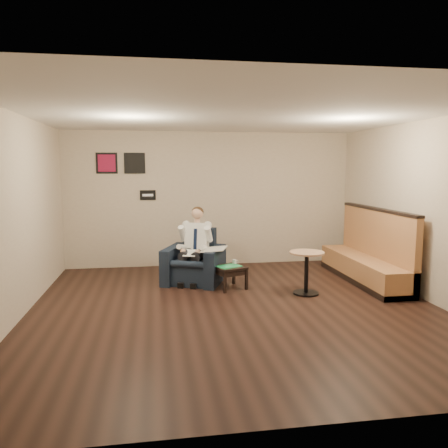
{
  "coord_description": "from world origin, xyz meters",
  "views": [
    {
      "loc": [
        -1.14,
        -6.12,
        2.06
      ],
      "look_at": [
        0.01,
        1.2,
        1.1
      ],
      "focal_mm": 35.0,
      "sensor_mm": 36.0,
      "label": 1
    }
  ],
  "objects": [
    {
      "name": "green_folder",
      "position": [
        0.07,
        1.06,
        0.39
      ],
      "size": [
        0.47,
        0.43,
        0.01
      ],
      "primitive_type": "cube",
      "rotation": [
        0.0,
        0.0,
        0.49
      ],
      "color": "#29CE6E",
      "rests_on": "side_table"
    },
    {
      "name": "wall_back",
      "position": [
        0.0,
        3.0,
        1.4
      ],
      "size": [
        6.0,
        0.02,
        2.8
      ],
      "primitive_type": "cube",
      "color": "beige",
      "rests_on": "ground"
    },
    {
      "name": "wall_right",
      "position": [
        3.0,
        0.0,
        1.4
      ],
      "size": [
        0.02,
        6.0,
        2.8
      ],
      "primitive_type": "cube",
      "color": "beige",
      "rests_on": "ground"
    },
    {
      "name": "coffee_mug",
      "position": [
        0.19,
        1.24,
        0.43
      ],
      "size": [
        0.09,
        0.09,
        0.08
      ],
      "primitive_type": "cylinder",
      "rotation": [
        0.0,
        0.0,
        0.36
      ],
      "color": "white",
      "rests_on": "side_table"
    },
    {
      "name": "wall_left",
      "position": [
        -3.0,
        0.0,
        1.4
      ],
      "size": [
        0.02,
        6.0,
        2.8
      ],
      "primitive_type": "cube",
      "color": "beige",
      "rests_on": "ground"
    },
    {
      "name": "ceiling",
      "position": [
        0.0,
        0.0,
        2.8
      ],
      "size": [
        6.0,
        6.0,
        0.02
      ],
      "primitive_type": "cube",
      "color": "white",
      "rests_on": "wall_back"
    },
    {
      "name": "lap_papers",
      "position": [
        -0.56,
        1.38,
        0.58
      ],
      "size": [
        0.3,
        0.36,
        0.01
      ],
      "primitive_type": "cube",
      "rotation": [
        0.0,
        0.0,
        -0.3
      ],
      "color": "white",
      "rests_on": "seated_man"
    },
    {
      "name": "newspaper",
      "position": [
        -0.15,
        1.35,
        0.64
      ],
      "size": [
        0.55,
        0.62,
        0.01
      ],
      "primitive_type": "cube",
      "rotation": [
        0.0,
        0.0,
        -0.32
      ],
      "color": "silver",
      "rests_on": "armchair"
    },
    {
      "name": "cafe_table",
      "position": [
        1.27,
        0.56,
        0.35
      ],
      "size": [
        0.66,
        0.66,
        0.7
      ],
      "primitive_type": "cylinder",
      "rotation": [
        0.0,
        0.0,
        0.19
      ],
      "color": "tan",
      "rests_on": "ground"
    },
    {
      "name": "art_print_left",
      "position": [
        -2.1,
        2.98,
        2.15
      ],
      "size": [
        0.42,
        0.03,
        0.42
      ],
      "primitive_type": "cube",
      "color": "#9C133B",
      "rests_on": "wall_back"
    },
    {
      "name": "seated_man",
      "position": [
        -0.53,
        1.47,
        0.65
      ],
      "size": [
        0.91,
        1.08,
        1.29
      ],
      "primitive_type": null,
      "rotation": [
        0.0,
        0.0,
        -0.37
      ],
      "color": "white",
      "rests_on": "armchair"
    },
    {
      "name": "banquette",
      "position": [
        2.59,
        1.19,
        0.66
      ],
      "size": [
        0.61,
        2.57,
        1.31
      ],
      "primitive_type": "cube",
      "color": "#AC7142",
      "rests_on": "ground"
    },
    {
      "name": "side_table",
      "position": [
        0.08,
        1.09,
        0.19
      ],
      "size": [
        0.61,
        0.61,
        0.39
      ],
      "primitive_type": "cube",
      "rotation": [
        0.0,
        0.0,
        0.36
      ],
      "color": "black",
      "rests_on": "ground"
    },
    {
      "name": "seating_sign",
      "position": [
        -1.3,
        2.98,
        1.5
      ],
      "size": [
        0.32,
        0.02,
        0.2
      ],
      "primitive_type": "cube",
      "color": "black",
      "rests_on": "wall_back"
    },
    {
      "name": "smartphone",
      "position": [
        0.08,
        1.23,
        0.39
      ],
      "size": [
        0.13,
        0.08,
        0.01
      ],
      "primitive_type": "cube",
      "rotation": [
        0.0,
        0.0,
        0.18
      ],
      "color": "black",
      "rests_on": "side_table"
    },
    {
      "name": "art_print_right",
      "position": [
        -1.55,
        2.98,
        2.15
      ],
      "size": [
        0.42,
        0.03,
        0.42
      ],
      "primitive_type": "cube",
      "color": "black",
      "rests_on": "wall_back"
    },
    {
      "name": "wall_front",
      "position": [
        0.0,
        -3.0,
        1.4
      ],
      "size": [
        6.0,
        0.02,
        2.8
      ],
      "primitive_type": "cube",
      "color": "beige",
      "rests_on": "ground"
    },
    {
      "name": "ground",
      "position": [
        0.0,
        0.0,
        0.0
      ],
      "size": [
        6.0,
        6.0,
        0.0
      ],
      "primitive_type": "plane",
      "color": "black",
      "rests_on": "ground"
    },
    {
      "name": "armchair",
      "position": [
        -0.48,
        1.59,
        0.47
      ],
      "size": [
        1.26,
        1.26,
        0.94
      ],
      "primitive_type": "cube",
      "rotation": [
        0.0,
        0.0,
        -0.37
      ],
      "color": "black",
      "rests_on": "ground"
    }
  ]
}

